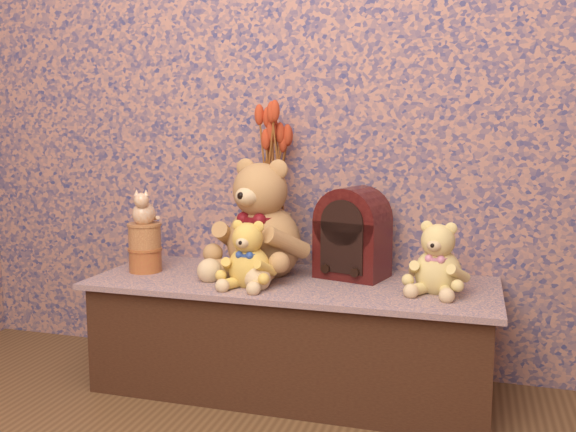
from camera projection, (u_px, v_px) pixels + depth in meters
name	position (u px, v px, depth m)	size (l,w,h in m)	color
display_shelf	(292.00, 334.00, 2.27)	(1.44, 0.55, 0.40)	navy
teddy_large	(264.00, 213.00, 2.30)	(0.37, 0.44, 0.46)	olive
teddy_medium	(249.00, 251.00, 2.15)	(0.20, 0.23, 0.25)	#C38B37
teddy_small	(438.00, 254.00, 2.06)	(0.20, 0.24, 0.26)	#E2C46B
cathedral_radio	(353.00, 232.00, 2.27)	(0.24, 0.17, 0.33)	#330909
ceramic_vase	(274.00, 242.00, 2.39)	(0.13, 0.13, 0.22)	tan
dried_stalks	(274.00, 155.00, 2.35)	(0.23, 0.23, 0.45)	#B83A1D
biscuit_tin_lower	(145.00, 260.00, 2.37)	(0.12, 0.12, 0.09)	#BB8536
biscuit_tin_upper	(145.00, 236.00, 2.36)	(0.12, 0.12, 0.09)	tan
cat_figurine	(144.00, 206.00, 2.35)	(0.10, 0.11, 0.14)	silver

